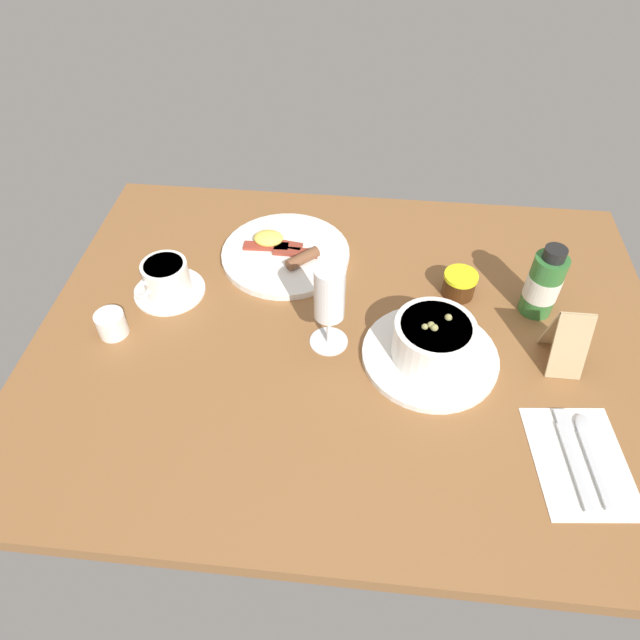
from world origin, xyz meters
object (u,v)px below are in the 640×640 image
at_px(sauce_bottle_green, 543,284).
at_px(menu_card, 568,338).
at_px(cutlery_setting, 580,458).
at_px(wine_glass, 329,298).
at_px(jam_jar, 459,284).
at_px(porridge_bowl, 432,344).
at_px(coffee_cup, 167,279).
at_px(breakfast_plate, 285,253).
at_px(creamer_jug, 111,324).

bearing_deg(sauce_bottle_green, menu_card, -79.89).
relative_size(cutlery_setting, wine_glass, 1.19).
xyz_separation_m(jam_jar, menu_card, (0.16, -0.15, 0.03)).
relative_size(cutlery_setting, jam_jar, 3.16).
relative_size(porridge_bowl, coffee_cup, 1.72).
distance_m(coffee_cup, breakfast_plate, 0.24).
bearing_deg(breakfast_plate, coffee_cup, -148.13).
relative_size(cutlery_setting, sauce_bottle_green, 1.39).
height_order(porridge_bowl, jam_jar, porridge_bowl).
bearing_deg(porridge_bowl, sauce_bottle_green, 35.31).
height_order(coffee_cup, menu_card, menu_card).
bearing_deg(creamer_jug, coffee_cup, 59.60).
bearing_deg(coffee_cup, wine_glass, -16.89).
xyz_separation_m(sauce_bottle_green, menu_card, (0.02, -0.12, -0.01)).
relative_size(cutlery_setting, breakfast_plate, 0.77).
distance_m(porridge_bowl, wine_glass, 0.19).
bearing_deg(menu_card, coffee_cup, 172.18).
bearing_deg(breakfast_plate, sauce_bottle_green, -12.16).
distance_m(wine_glass, jam_jar, 0.28).
bearing_deg(breakfast_plate, cutlery_setting, -39.70).
height_order(coffee_cup, jam_jar, coffee_cup).
xyz_separation_m(porridge_bowl, jam_jar, (0.06, 0.16, -0.01)).
xyz_separation_m(porridge_bowl, coffee_cup, (-0.48, 0.11, -0.01)).
xyz_separation_m(porridge_bowl, creamer_jug, (-0.55, 0.00, -0.01)).
bearing_deg(wine_glass, sauce_bottle_green, 17.74).
bearing_deg(porridge_bowl, coffee_cup, 166.69).
bearing_deg(creamer_jug, sauce_bottle_green, 10.36).
distance_m(porridge_bowl, coffee_cup, 0.50).
relative_size(cutlery_setting, menu_card, 1.75).
bearing_deg(wine_glass, coffee_cup, 163.11).
xyz_separation_m(wine_glass, breakfast_plate, (-0.11, 0.22, -0.10)).
distance_m(porridge_bowl, cutlery_setting, 0.27).
distance_m(cutlery_setting, creamer_jug, 0.78).
bearing_deg(menu_card, creamer_jug, -178.73).
bearing_deg(cutlery_setting, sauce_bottle_green, 93.42).
bearing_deg(breakfast_plate, wine_glass, -63.70).
bearing_deg(menu_card, jam_jar, 137.26).
height_order(cutlery_setting, breakfast_plate, breakfast_plate).
distance_m(creamer_jug, breakfast_plate, 0.36).
height_order(wine_glass, breakfast_plate, wine_glass).
relative_size(wine_glass, breakfast_plate, 0.65).
bearing_deg(breakfast_plate, creamer_jug, -138.35).
distance_m(cutlery_setting, wine_glass, 0.44).
distance_m(porridge_bowl, sauce_bottle_green, 0.24).
bearing_deg(menu_card, cutlery_setting, -90.87).
relative_size(creamer_jug, breakfast_plate, 0.24).
xyz_separation_m(jam_jar, sauce_bottle_green, (0.14, -0.03, 0.04)).
xyz_separation_m(breakfast_plate, menu_card, (0.50, -0.22, 0.05)).
xyz_separation_m(jam_jar, breakfast_plate, (-0.34, 0.08, -0.02)).
height_order(creamer_jug, menu_card, menu_card).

